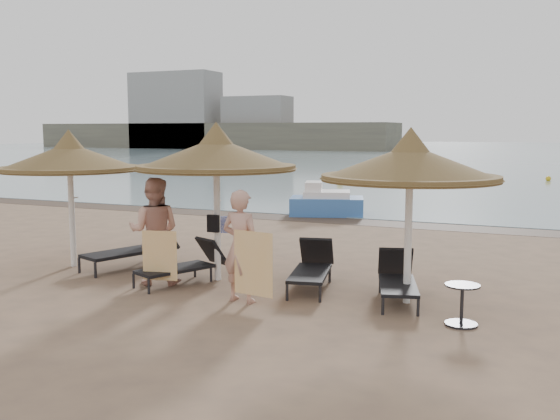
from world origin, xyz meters
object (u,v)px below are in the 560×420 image
Objects in this scene: person_right at (241,237)px; lounger_near_left at (186,264)px; lounger_far_left at (135,247)px; lounger_near_right at (312,267)px; lounger_far_right at (397,278)px; person_left at (154,223)px; palapa_center at (216,155)px; palapa_right at (410,164)px; side_table at (462,306)px; pedal_boat at (326,203)px; palapa_left at (69,158)px.

lounger_near_left is at bearing -21.35° from person_right.
lounger_far_left is 1.11× the size of lounger_near_right.
person_left is (-4.52, -0.76, 0.82)m from lounger_far_right.
palapa_center is at bearing 174.16° from lounger_near_right.
lounger_near_left is (-4.23, -0.27, -2.02)m from palapa_right.
palapa_center is 1.38× the size of person_right.
lounger_far_right is 3.06× the size of side_table.
side_table is (5.26, -0.64, -0.07)m from lounger_near_left.
person_right is 0.80× the size of pedal_boat.
palapa_center reaches higher than palapa_left.
lounger_far_left reaches higher than lounger_near_left.
person_right is at bearing -130.40° from lounger_near_right.
palapa_left is 0.95× the size of palapa_center.
palapa_center reaches higher than side_table.
person_right is (1.60, -0.79, 0.76)m from lounger_near_left.
person_left is (-0.50, -0.32, 0.82)m from lounger_near_left.
lounger_far_right is at bearing -19.33° from lounger_near_right.
side_table is 0.28× the size of person_right.
lounger_near_left is 0.68× the size of pedal_boat.
palapa_left reaches higher than person_right.
lounger_far_left is 3.77m from person_right.
lounger_near_right is 3.18m from side_table.
palapa_center reaches higher than palapa_right.
lounger_far_right is at bearing 140.90° from palapa_right.
palapa_center reaches higher than lounger_near_right.
side_table is (1.24, -1.09, -0.07)m from lounger_far_right.
lounger_far_left is (-6.00, 0.49, -1.96)m from palapa_right.
pedal_boat is (-4.74, 9.80, 0.06)m from lounger_far_right.
pedal_boat is (-3.07, 9.59, 0.05)m from lounger_near_right.
palapa_left is at bearing -33.94° from person_left.
palapa_left is 3.50m from palapa_center.
palapa_left is at bearing -160.94° from lounger_near_left.
lounger_near_right is 1.04× the size of lounger_far_right.
lounger_far_left is at bearing -113.62° from pedal_boat.
lounger_near_right is (4.13, -0.12, -0.04)m from lounger_far_left.
palapa_right is (3.78, -0.16, -0.08)m from palapa_center.
person_right is at bearing 146.95° from person_left.
palapa_center is 1.63× the size of lounger_near_left.
palapa_right is 4.77× the size of side_table.
lounger_near_right is 0.89× the size of person_right.
lounger_near_right is 0.71× the size of pedal_boat.
lounger_near_left is 1.01m from person_left.
lounger_far_right is (-0.21, 0.17, -2.01)m from palapa_right.
side_table is at bearing -57.41° from lounger_far_right.
palapa_right reaches higher than lounger_near_right.
side_table is (8.30, -0.93, -2.06)m from palapa_left.
pedal_boat is at bearing 96.81° from palapa_center.
lounger_far_right is (3.57, 0.01, -2.10)m from palapa_center.
lounger_far_left is 0.94× the size of person_left.
palapa_right is 2.76m from lounger_near_right.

